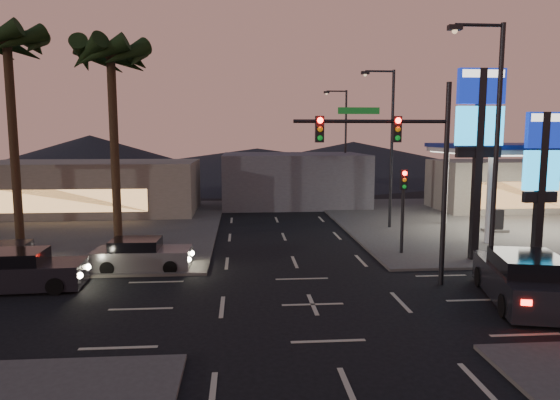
{
  "coord_description": "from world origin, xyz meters",
  "views": [
    {
      "loc": [
        -2.49,
        -16.94,
        5.96
      ],
      "look_at": [
        -0.71,
        5.86,
        3.0
      ],
      "focal_mm": 32.0,
      "sensor_mm": 36.0,
      "label": 1
    }
  ],
  "objects": [
    {
      "name": "ground",
      "position": [
        0.0,
        0.0,
        0.0
      ],
      "size": [
        140.0,
        140.0,
        0.0
      ],
      "primitive_type": "plane",
      "color": "black",
      "rests_on": "ground"
    },
    {
      "name": "corner_lot_ne",
      "position": [
        16.0,
        16.0,
        0.06
      ],
      "size": [
        24.0,
        24.0,
        0.12
      ],
      "primitive_type": "cube",
      "color": "#47443F",
      "rests_on": "ground"
    },
    {
      "name": "corner_lot_nw",
      "position": [
        -16.0,
        16.0,
        0.06
      ],
      "size": [
        24.0,
        24.0,
        0.12
      ],
      "primitive_type": "cube",
      "color": "#47443F",
      "rests_on": "ground"
    },
    {
      "name": "gas_station",
      "position": [
        16.0,
        12.0,
        5.08
      ],
      "size": [
        12.2,
        8.2,
        5.47
      ],
      "color": "silver",
      "rests_on": "ground"
    },
    {
      "name": "convenience_store",
      "position": [
        18.0,
        21.0,
        2.0
      ],
      "size": [
        10.0,
        6.0,
        4.0
      ],
      "primitive_type": "cube",
      "color": "#726B5B",
      "rests_on": "ground"
    },
    {
      "name": "pylon_sign_tall",
      "position": [
        8.5,
        5.5,
        6.39
      ],
      "size": [
        2.2,
        0.35,
        9.0
      ],
      "color": "black",
      "rests_on": "ground"
    },
    {
      "name": "pylon_sign_short",
      "position": [
        11.0,
        4.5,
        4.66
      ],
      "size": [
        1.6,
        0.35,
        7.0
      ],
      "color": "black",
      "rests_on": "ground"
    },
    {
      "name": "traffic_signal_mast",
      "position": [
        3.76,
        1.99,
        5.23
      ],
      "size": [
        6.1,
        0.39,
        8.0
      ],
      "color": "black",
      "rests_on": "ground"
    },
    {
      "name": "pedestal_signal",
      "position": [
        5.5,
        6.98,
        2.92
      ],
      "size": [
        0.32,
        0.39,
        4.3
      ],
      "color": "black",
      "rests_on": "ground"
    },
    {
      "name": "streetlight_near",
      "position": [
        6.79,
        1.0,
        5.72
      ],
      "size": [
        2.14,
        0.25,
        10.0
      ],
      "color": "black",
      "rests_on": "ground"
    },
    {
      "name": "streetlight_mid",
      "position": [
        6.79,
        14.0,
        5.72
      ],
      "size": [
        2.14,
        0.25,
        10.0
      ],
      "color": "black",
      "rests_on": "ground"
    },
    {
      "name": "streetlight_far",
      "position": [
        6.79,
        28.0,
        5.72
      ],
      "size": [
        2.14,
        0.25,
        10.0
      ],
      "color": "black",
      "rests_on": "ground"
    },
    {
      "name": "palm_a",
      "position": [
        -9.0,
        9.5,
        9.43
      ],
      "size": [
        4.41,
        4.41,
        10.86
      ],
      "color": "black",
      "rests_on": "ground"
    },
    {
      "name": "palm_b",
      "position": [
        -14.0,
        9.5,
        9.97
      ],
      "size": [
        4.41,
        4.41,
        11.46
      ],
      "color": "black",
      "rests_on": "ground"
    },
    {
      "name": "building_far_west",
      "position": [
        -14.0,
        22.0,
        2.0
      ],
      "size": [
        16.0,
        8.0,
        4.0
      ],
      "primitive_type": "cube",
      "color": "#726B5B",
      "rests_on": "ground"
    },
    {
      "name": "building_far_mid",
      "position": [
        2.0,
        26.0,
        2.2
      ],
      "size": [
        12.0,
        9.0,
        4.4
      ],
      "primitive_type": "cube",
      "color": "#4C4C51",
      "rests_on": "ground"
    },
    {
      "name": "hill_left",
      "position": [
        -25.0,
        60.0,
        3.0
      ],
      "size": [
        40.0,
        40.0,
        6.0
      ],
      "primitive_type": "cone",
      "color": "black",
      "rests_on": "ground"
    },
    {
      "name": "hill_right",
      "position": [
        15.0,
        60.0,
        2.5
      ],
      "size": [
        50.0,
        50.0,
        5.0
      ],
      "primitive_type": "cone",
      "color": "black",
      "rests_on": "ground"
    },
    {
      "name": "hill_center",
      "position": [
        0.0,
        60.0,
        2.0
      ],
      "size": [
        60.0,
        60.0,
        4.0
      ],
      "primitive_type": "cone",
      "color": "black",
      "rests_on": "ground"
    },
    {
      "name": "car_lane_a_front",
      "position": [
        -11.09,
        2.66,
        0.71
      ],
      "size": [
        4.8,
        2.2,
        1.53
      ],
      "color": "black",
      "rests_on": "ground"
    },
    {
      "name": "car_lane_b_front",
      "position": [
        -6.97,
        5.18,
        0.65
      ],
      "size": [
        4.37,
        1.92,
        1.41
      ],
      "color": "slate",
      "rests_on": "ground"
    },
    {
      "name": "suv_station",
      "position": [
        7.56,
        -0.39,
        0.85
      ],
      "size": [
        3.49,
        5.82,
        1.82
      ],
      "color": "black",
      "rests_on": "ground"
    }
  ]
}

